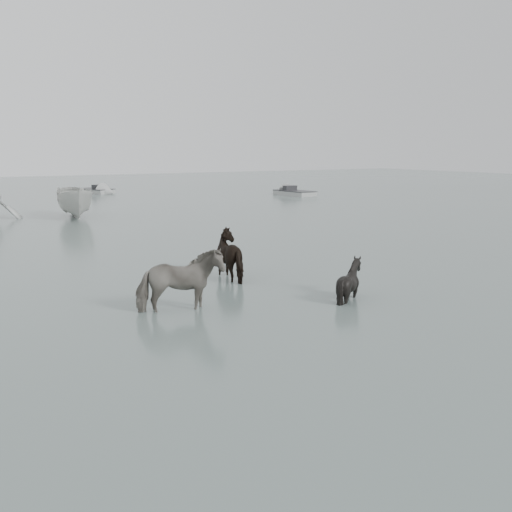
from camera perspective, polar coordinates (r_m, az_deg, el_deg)
name	(u,v)px	position (r m, az deg, el deg)	size (l,w,h in m)	color
ground	(228,301)	(14.10, -2.80, -4.53)	(140.00, 140.00, 0.00)	#51605B
pony_pinto	(180,276)	(13.15, -7.65, -1.99)	(0.90, 1.98, 1.67)	black
pony_dark	(236,250)	(16.55, -2.06, 0.63)	(1.60, 1.37, 1.61)	black
pony_black	(350,271)	(14.39, 9.38, -1.53)	(1.11, 1.25, 1.37)	black
boat_small	(75,201)	(32.52, -17.63, 5.30)	(1.79, 4.76, 1.84)	beige
skiff_port	(295,191)	(46.07, 3.89, 6.54)	(5.06, 1.60, 0.75)	#989A98
skiff_mid	(94,189)	(49.98, -15.86, 6.49)	(4.53, 1.60, 0.75)	#999B99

